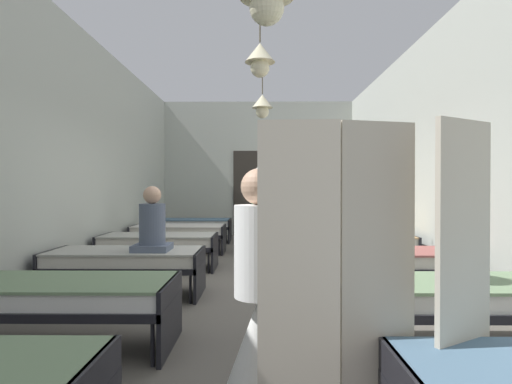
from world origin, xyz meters
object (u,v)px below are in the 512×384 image
bed_left_row_1 (61,296)px  bed_left_row_5 (192,224)px  bed_left_row_4 (179,232)px  privacy_screen (380,285)px  bed_right_row_5 (323,225)px  potted_plant (257,213)px  nurse_near_aisle (259,325)px  bed_left_row_2 (126,261)px  bed_left_row_3 (159,243)px  patient_seated_primary (152,227)px  bed_right_row_2 (386,261)px  bed_right_row_3 (355,243)px  patient_seated_secondary (359,227)px  bed_right_row_4 (336,232)px  bed_right_row_1 (447,297)px

bed_left_row_1 → bed_left_row_5: same height
bed_left_row_4 → privacy_screen: size_ratio=1.12×
bed_right_row_5 → potted_plant: size_ratio=1.29×
bed_left_row_5 → nurse_near_aisle: (1.68, -7.90, 0.09)m
bed_left_row_2 → bed_left_row_3: same height
bed_left_row_4 → bed_right_row_5: (3.25, 1.72, 0.00)m
bed_right_row_5 → patient_seated_primary: bearing=-119.0°
bed_right_row_2 → bed_left_row_1: bearing=-152.0°
bed_left_row_2 → privacy_screen: privacy_screen is taller
potted_plant → bed_left_row_4: bearing=-171.6°
bed_right_row_3 → patient_seated_secondary: bearing=-100.9°
bed_right_row_3 → bed_left_row_4: 3.68m
bed_right_row_4 → privacy_screen: privacy_screen is taller
patient_seated_secondary → bed_left_row_3: bearing=148.0°
bed_right_row_5 → nurse_near_aisle: 8.06m
bed_right_row_1 → bed_right_row_2: (0.00, 1.72, 0.00)m
bed_right_row_2 → patient_seated_secondary: patient_seated_secondary is taller
bed_right_row_1 → bed_left_row_3: size_ratio=1.00×
bed_left_row_1 → bed_right_row_1: bearing=0.0°
nurse_near_aisle → patient_seated_secondary: nurse_near_aisle is taller
bed_right_row_3 → bed_right_row_5: same height
bed_left_row_5 → patient_seated_primary: patient_seated_primary is taller
bed_left_row_1 → bed_left_row_4: same height
bed_left_row_5 → patient_seated_primary: bearing=-86.2°
bed_left_row_2 → bed_left_row_4: size_ratio=1.00×
bed_left_row_1 → potted_plant: potted_plant is taller
bed_right_row_1 → bed_right_row_3: 3.45m
bed_left_row_2 → privacy_screen: size_ratio=1.12×
patient_seated_primary → bed_right_row_3: bearing=31.7°
patient_seated_secondary → potted_plant: size_ratio=0.54×
bed_left_row_4 → potted_plant: bearing=8.4°
bed_left_row_3 → bed_right_row_4: bearing=28.0°
bed_left_row_1 → nurse_near_aisle: size_ratio=1.28×
bed_right_row_5 → privacy_screen: privacy_screen is taller
bed_left_row_2 → bed_right_row_3: bearing=28.0°
bed_right_row_2 → privacy_screen: (-0.95, -3.08, 0.41)m
nurse_near_aisle → bed_left_row_1: bearing=-82.3°
bed_right_row_1 → privacy_screen: size_ratio=1.12×
bed_right_row_1 → bed_right_row_4: (0.00, 5.17, 0.00)m
bed_right_row_1 → patient_seated_secondary: (-0.35, 1.64, 0.43)m
bed_left_row_1 → potted_plant: (1.62, 5.41, 0.38)m
bed_left_row_5 → nurse_near_aisle: 8.08m
bed_left_row_5 → patient_seated_secondary: size_ratio=2.37×
potted_plant → privacy_screen: privacy_screen is taller
nurse_near_aisle → privacy_screen: (0.62, -0.35, 0.32)m
bed_right_row_4 → bed_right_row_5: 1.72m
patient_seated_secondary → potted_plant: (-1.28, 3.77, -0.05)m
bed_right_row_2 → bed_right_row_1: bearing=-90.0°
bed_left_row_1 → bed_right_row_3: size_ratio=1.00×
bed_left_row_3 → nurse_near_aisle: 4.76m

